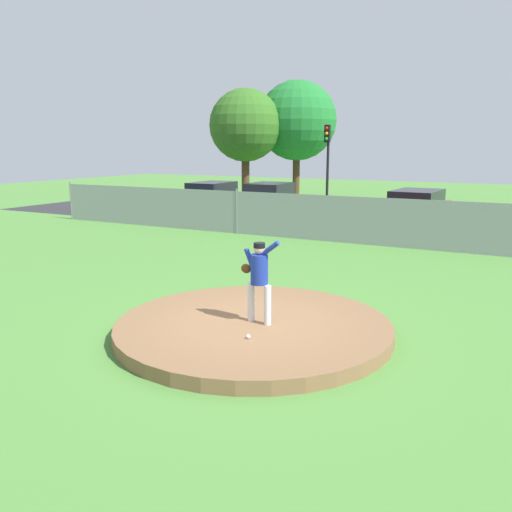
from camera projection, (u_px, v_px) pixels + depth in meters
name	position (u px, v px, depth m)	size (l,w,h in m)	color
ground_plane	(352.00, 269.00, 15.13)	(80.00, 80.00, 0.00)	#4C8438
asphalt_strip	(414.00, 229.00, 22.49)	(44.00, 7.00, 0.01)	#2B2B2D
pitchers_mound	(253.00, 328.00, 9.92)	(5.14, 5.14, 0.24)	brown
pitcher_youth	(259.00, 274.00, 9.64)	(0.82, 0.32, 1.58)	silver
baseball	(248.00, 336.00, 9.00)	(0.07, 0.07, 0.07)	white
chainlink_fence	(389.00, 223.00, 18.43)	(30.62, 0.07, 1.80)	gray
parked_car_white	(269.00, 203.00, 25.23)	(2.05, 4.17, 1.75)	silver
parked_car_teal	(212.00, 200.00, 26.42)	(1.91, 4.38, 1.71)	#146066
parked_car_red	(416.00, 210.00, 22.28)	(2.20, 4.84, 1.66)	#A81919
traffic_light_near	(327.00, 152.00, 28.09)	(0.28, 0.46, 4.55)	black
tree_leaning_west	(245.00, 126.00, 32.57)	(4.43, 4.43, 6.94)	#4C331E
tree_broad_right	(297.00, 121.00, 33.83)	(5.04, 5.04, 7.57)	#4C331E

